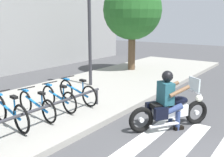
{
  "coord_description": "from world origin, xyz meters",
  "views": [
    {
      "loc": [
        -3.67,
        -0.9,
        2.57
      ],
      "look_at": [
        2.18,
        3.33,
        0.93
      ],
      "focal_mm": 41.47,
      "sensor_mm": 36.0,
      "label": 1
    }
  ],
  "objects_px": {
    "motorcycle": "(171,110)",
    "bicycle_6": "(77,92)",
    "rider": "(168,96)",
    "bicycle_4": "(36,105)",
    "bicycle_3": "(10,112)",
    "tree_near_rack": "(132,11)",
    "bicycle_5": "(58,98)",
    "street_lamp": "(89,16)",
    "bike_rack": "(25,115)"
  },
  "relations": [
    {
      "from": "rider",
      "to": "bike_rack",
      "type": "xyz_separation_m",
      "value": [
        -2.38,
        2.25,
        -0.24
      ]
    },
    {
      "from": "bicycle_5",
      "to": "bike_rack",
      "type": "distance_m",
      "value": 1.58
    },
    {
      "from": "motorcycle",
      "to": "bicycle_6",
      "type": "height_order",
      "value": "motorcycle"
    },
    {
      "from": "motorcycle",
      "to": "bike_rack",
      "type": "relative_size",
      "value": 0.36
    },
    {
      "from": "bicycle_3",
      "to": "tree_near_rack",
      "type": "xyz_separation_m",
      "value": [
        7.72,
        1.5,
        2.49
      ]
    },
    {
      "from": "rider",
      "to": "bicycle_4",
      "type": "relative_size",
      "value": 0.85
    },
    {
      "from": "tree_near_rack",
      "to": "rider",
      "type": "bearing_deg",
      "value": -141.14
    },
    {
      "from": "bicycle_3",
      "to": "bicycle_5",
      "type": "height_order",
      "value": "bicycle_3"
    },
    {
      "from": "bike_rack",
      "to": "tree_near_rack",
      "type": "relative_size",
      "value": 1.14
    },
    {
      "from": "bicycle_3",
      "to": "bicycle_4",
      "type": "distance_m",
      "value": 0.74
    },
    {
      "from": "bicycle_3",
      "to": "bike_rack",
      "type": "height_order",
      "value": "bicycle_3"
    },
    {
      "from": "rider",
      "to": "street_lamp",
      "type": "height_order",
      "value": "street_lamp"
    },
    {
      "from": "bicycle_6",
      "to": "bicycle_4",
      "type": "bearing_deg",
      "value": 179.97
    },
    {
      "from": "bicycle_4",
      "to": "tree_near_rack",
      "type": "xyz_separation_m",
      "value": [
        6.98,
        1.5,
        2.52
      ]
    },
    {
      "from": "bicycle_6",
      "to": "street_lamp",
      "type": "xyz_separation_m",
      "value": [
        1.9,
        1.1,
        2.21
      ]
    },
    {
      "from": "motorcycle",
      "to": "bicycle_5",
      "type": "bearing_deg",
      "value": 108.58
    },
    {
      "from": "street_lamp",
      "to": "bicycle_3",
      "type": "bearing_deg",
      "value": -165.01
    },
    {
      "from": "tree_near_rack",
      "to": "bicycle_5",
      "type": "bearing_deg",
      "value": -166.48
    },
    {
      "from": "bicycle_4",
      "to": "bicycle_6",
      "type": "relative_size",
      "value": 1.0
    },
    {
      "from": "rider",
      "to": "street_lamp",
      "type": "xyz_separation_m",
      "value": [
        1.74,
        3.91,
        1.89
      ]
    },
    {
      "from": "bicycle_5",
      "to": "bike_rack",
      "type": "relative_size",
      "value": 0.31
    },
    {
      "from": "bicycle_5",
      "to": "bicycle_6",
      "type": "relative_size",
      "value": 0.92
    },
    {
      "from": "motorcycle",
      "to": "bicycle_4",
      "type": "bearing_deg",
      "value": 120.75
    },
    {
      "from": "bicycle_3",
      "to": "bicycle_4",
      "type": "bearing_deg",
      "value": 0.14
    },
    {
      "from": "bicycle_4",
      "to": "bicycle_6",
      "type": "bearing_deg",
      "value": -0.03
    },
    {
      "from": "bicycle_5",
      "to": "tree_near_rack",
      "type": "xyz_separation_m",
      "value": [
        6.24,
        1.5,
        2.52
      ]
    },
    {
      "from": "bike_rack",
      "to": "tree_near_rack",
      "type": "height_order",
      "value": "tree_near_rack"
    },
    {
      "from": "motorcycle",
      "to": "bike_rack",
      "type": "xyz_separation_m",
      "value": [
        -2.44,
        2.3,
        0.12
      ]
    },
    {
      "from": "bicycle_3",
      "to": "bicycle_6",
      "type": "xyz_separation_m",
      "value": [
        2.22,
        0.0,
        -0.02
      ]
    },
    {
      "from": "motorcycle",
      "to": "tree_near_rack",
      "type": "xyz_separation_m",
      "value": [
        5.28,
        4.35,
        2.55
      ]
    },
    {
      "from": "bicycle_6",
      "to": "street_lamp",
      "type": "height_order",
      "value": "street_lamp"
    },
    {
      "from": "motorcycle",
      "to": "bicycle_4",
      "type": "distance_m",
      "value": 3.32
    },
    {
      "from": "rider",
      "to": "street_lamp",
      "type": "bearing_deg",
      "value": 65.98
    },
    {
      "from": "bike_rack",
      "to": "street_lamp",
      "type": "height_order",
      "value": "street_lamp"
    },
    {
      "from": "rider",
      "to": "bicycle_3",
      "type": "distance_m",
      "value": 3.69
    },
    {
      "from": "street_lamp",
      "to": "tree_near_rack",
      "type": "bearing_deg",
      "value": 6.33
    },
    {
      "from": "motorcycle",
      "to": "street_lamp",
      "type": "bearing_deg",
      "value": 67.0
    },
    {
      "from": "bicycle_4",
      "to": "bike_rack",
      "type": "height_order",
      "value": "bicycle_4"
    },
    {
      "from": "bicycle_4",
      "to": "tree_near_rack",
      "type": "distance_m",
      "value": 7.57
    },
    {
      "from": "bicycle_3",
      "to": "tree_near_rack",
      "type": "bearing_deg",
      "value": 11.01
    },
    {
      "from": "motorcycle",
      "to": "bicycle_3",
      "type": "relative_size",
      "value": 1.07
    },
    {
      "from": "motorcycle",
      "to": "bike_rack",
      "type": "distance_m",
      "value": 3.35
    },
    {
      "from": "bicycle_3",
      "to": "bike_rack",
      "type": "relative_size",
      "value": 0.34
    },
    {
      "from": "rider",
      "to": "bike_rack",
      "type": "relative_size",
      "value": 0.28
    },
    {
      "from": "bicycle_6",
      "to": "bicycle_5",
      "type": "bearing_deg",
      "value": 180.0
    },
    {
      "from": "rider",
      "to": "bicycle_6",
      "type": "relative_size",
      "value": 0.85
    },
    {
      "from": "bicycle_5",
      "to": "street_lamp",
      "type": "height_order",
      "value": "street_lamp"
    },
    {
      "from": "bicycle_3",
      "to": "tree_near_rack",
      "type": "height_order",
      "value": "tree_near_rack"
    },
    {
      "from": "tree_near_rack",
      "to": "bicycle_3",
      "type": "bearing_deg",
      "value": -168.99
    },
    {
      "from": "tree_near_rack",
      "to": "bicycle_4",
      "type": "bearing_deg",
      "value": -167.87
    }
  ]
}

